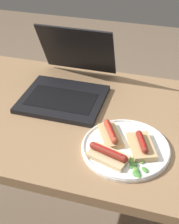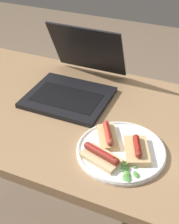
# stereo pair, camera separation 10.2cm
# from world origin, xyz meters

# --- Properties ---
(desk) EXTENTS (1.44, 0.69, 0.76)m
(desk) POSITION_xyz_m (0.00, 0.00, 0.66)
(desk) COLOR #93704C
(desk) RESTS_ON ground_plane
(laptop) EXTENTS (0.31, 0.37, 0.24)m
(laptop) POSITION_xyz_m (-0.12, 0.12, 0.80)
(laptop) COLOR black
(laptop) RESTS_ON desk
(plate) EXTENTS (0.27, 0.27, 0.02)m
(plate) POSITION_xyz_m (0.16, -0.14, 0.76)
(plate) COLOR white
(plate) RESTS_ON desk
(sausage_toast_left) EXTENTS (0.11, 0.14, 0.04)m
(sausage_toast_left) POSITION_xyz_m (0.21, -0.13, 0.78)
(sausage_toast_left) COLOR tan
(sausage_toast_left) RESTS_ON plate
(sausage_toast_middle) EXTENTS (0.13, 0.10, 0.04)m
(sausage_toast_middle) POSITION_xyz_m (0.12, -0.20, 0.78)
(sausage_toast_middle) COLOR #D6B784
(sausage_toast_middle) RESTS_ON plate
(sausage_toast_right) EXTENTS (0.11, 0.13, 0.04)m
(sausage_toast_right) POSITION_xyz_m (0.10, -0.10, 0.78)
(sausage_toast_right) COLOR tan
(sausage_toast_right) RESTS_ON plate
(salad_pile) EXTENTS (0.07, 0.08, 0.01)m
(salad_pile) POSITION_xyz_m (0.21, -0.22, 0.77)
(salad_pile) COLOR #4C8E3D
(salad_pile) RESTS_ON plate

